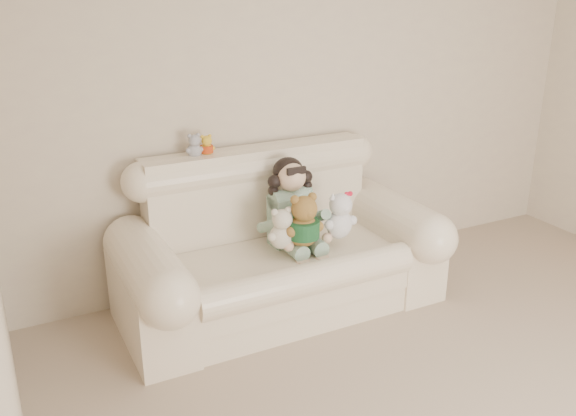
# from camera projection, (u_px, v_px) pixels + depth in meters

# --- Properties ---
(wall_back) EXTENTS (4.50, 0.00, 4.50)m
(wall_back) POSITION_uv_depth(u_px,v_px,m) (322.00, 96.00, 4.40)
(wall_back) COLOR beige
(wall_back) RESTS_ON ground
(wall_left) EXTENTS (0.00, 5.00, 5.00)m
(wall_left) POSITION_uv_depth(u_px,v_px,m) (4.00, 366.00, 1.36)
(wall_left) COLOR beige
(wall_left) RESTS_ON ground
(sofa) EXTENTS (2.10, 0.95, 1.03)m
(sofa) POSITION_uv_depth(u_px,v_px,m) (281.00, 237.00, 4.01)
(sofa) COLOR beige
(sofa) RESTS_ON floor
(seated_child) EXTENTS (0.38, 0.46, 0.60)m
(seated_child) POSITION_uv_depth(u_px,v_px,m) (291.00, 201.00, 4.06)
(seated_child) COLOR #2C6F47
(seated_child) RESTS_ON sofa
(brown_teddy) EXTENTS (0.30, 0.26, 0.41)m
(brown_teddy) POSITION_uv_depth(u_px,v_px,m) (303.00, 216.00, 3.85)
(brown_teddy) COLOR brown
(brown_teddy) RESTS_ON sofa
(white_cat) EXTENTS (0.29, 0.26, 0.37)m
(white_cat) POSITION_uv_depth(u_px,v_px,m) (340.00, 211.00, 3.98)
(white_cat) COLOR white
(white_cat) RESTS_ON sofa
(cream_teddy) EXTENTS (0.22, 0.17, 0.32)m
(cream_teddy) POSITION_uv_depth(u_px,v_px,m) (282.00, 224.00, 3.84)
(cream_teddy) COLOR beige
(cream_teddy) RESTS_ON sofa
(yellow_mini_bear) EXTENTS (0.13, 0.12, 0.17)m
(yellow_mini_bear) POSITION_uv_depth(u_px,v_px,m) (206.00, 143.00, 3.97)
(yellow_mini_bear) COLOR yellow
(yellow_mini_bear) RESTS_ON sofa
(grey_mini_plush) EXTENTS (0.15, 0.13, 0.19)m
(grey_mini_plush) POSITION_uv_depth(u_px,v_px,m) (194.00, 144.00, 3.93)
(grey_mini_plush) COLOR #ADAEB4
(grey_mini_plush) RESTS_ON sofa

